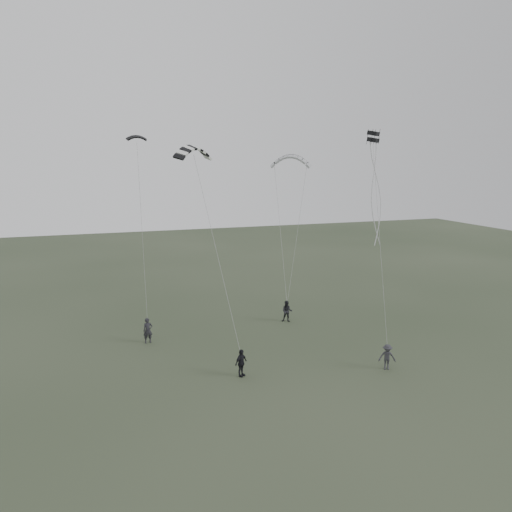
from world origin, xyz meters
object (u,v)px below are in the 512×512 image
object	(u,v)px
flyer_left	(148,331)
kite_pale_large	(291,156)
flyer_center	(241,363)
kite_striped	(193,147)
kite_box	(373,137)
flyer_far	(387,357)
kite_dark_small	(137,137)
flyer_right	(287,311)

from	to	relation	value
flyer_left	kite_pale_large	size ratio (longest dim) A/B	0.54
flyer_center	kite_striped	world-z (taller)	kite_striped
kite_box	flyer_left	bearing A→B (deg)	120.01
kite_pale_large	flyer_left	bearing A→B (deg)	-132.69
flyer_far	kite_dark_small	bearing A→B (deg)	163.46
kite_pale_large	kite_striped	xyz separation A→B (m)	(-10.24, -7.08, 0.52)
kite_dark_small	kite_box	xyz separation A→B (m)	(14.95, -8.85, -0.17)
kite_striped	kite_box	distance (m)	12.35
flyer_far	flyer_center	bearing A→B (deg)	-167.89
flyer_far	kite_dark_small	world-z (taller)	kite_dark_small
kite_dark_small	kite_striped	xyz separation A→B (m)	(3.32, -4.74, -0.89)
kite_dark_small	kite_pale_large	world-z (taller)	kite_dark_small
flyer_right	flyer_far	world-z (taller)	flyer_right
flyer_far	kite_striped	xyz separation A→B (m)	(-11.08, 7.85, 13.71)
kite_striped	flyer_right	bearing A→B (deg)	-12.81
flyer_center	kite_box	xyz separation A→B (m)	(10.06, 1.63, 14.40)
flyer_far	kite_pale_large	bearing A→B (deg)	117.84
kite_dark_small	kite_pale_large	xyz separation A→B (m)	(13.56, 2.34, -1.41)
flyer_center	kite_dark_small	world-z (taller)	kite_dark_small
flyer_left	kite_pale_large	world-z (taller)	kite_pale_large
kite_striped	kite_dark_small	bearing A→B (deg)	89.59
flyer_left	flyer_right	world-z (taller)	flyer_left
flyer_left	kite_striped	world-z (taller)	kite_striped
flyer_right	flyer_far	xyz separation A→B (m)	(2.46, -11.44, -0.06)
kite_pale_large	kite_striped	distance (m)	12.46
kite_dark_small	kite_box	distance (m)	17.37
flyer_far	flyer_left	bearing A→B (deg)	169.40
flyer_center	kite_striped	xyz separation A→B (m)	(-1.57, 5.74, 13.68)
flyer_left	flyer_right	bearing A→B (deg)	3.10
kite_pale_large	kite_dark_small	bearing A→B (deg)	-142.11
kite_dark_small	flyer_center	bearing A→B (deg)	-71.04
flyer_right	kite_striped	distance (m)	16.54
flyer_far	kite_box	world-z (taller)	kite_box
kite_dark_small	kite_striped	bearing A→B (deg)	-61.06
flyer_far	kite_dark_small	size ratio (longest dim) A/B	1.16
flyer_right	kite_dark_small	xyz separation A→B (m)	(-11.94, 1.15, 14.55)
flyer_center	flyer_far	xyz separation A→B (m)	(9.52, -2.11, -0.04)
flyer_center	kite_dark_small	bearing A→B (deg)	81.99
flyer_center	kite_pale_large	bearing A→B (deg)	22.88
flyer_center	flyer_far	size ratio (longest dim) A/B	1.04
flyer_left	kite_striped	bearing A→B (deg)	-37.78
kite_box	flyer_right	bearing A→B (deg)	74.66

